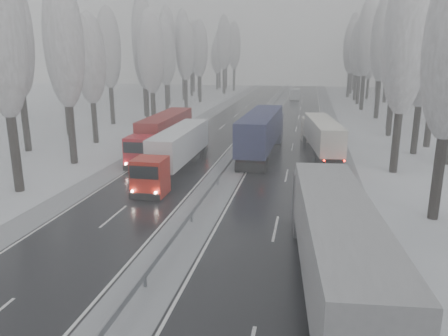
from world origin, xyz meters
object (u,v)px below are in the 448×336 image
(truck_blue_box, at_px, (262,130))
(truck_cream_box, at_px, (321,134))
(box_truck_distant, at_px, (295,94))
(truck_grey_tarp, at_px, (334,238))
(truck_red_red, at_px, (163,132))
(truck_red_white, at_px, (177,148))

(truck_blue_box, relative_size, truck_cream_box, 1.20)
(truck_cream_box, distance_m, box_truck_distant, 55.26)
(truck_grey_tarp, xyz_separation_m, truck_blue_box, (-5.91, 26.10, 0.06))
(box_truck_distant, xyz_separation_m, truck_red_red, (-11.57, -57.65, 1.05))
(truck_grey_tarp, xyz_separation_m, truck_red_white, (-12.52, 17.86, -0.38))
(box_truck_distant, distance_m, truck_red_white, 65.33)
(truck_red_red, bearing_deg, truck_blue_box, 4.69)
(truck_blue_box, height_order, truck_red_red, truck_blue_box)
(truck_red_white, bearing_deg, box_truck_distant, 82.99)
(truck_blue_box, xyz_separation_m, truck_cream_box, (5.92, 1.54, -0.46))
(truck_blue_box, bearing_deg, truck_cream_box, 16.35)
(truck_cream_box, height_order, box_truck_distant, truck_cream_box)
(box_truck_distant, distance_m, truck_red_red, 58.81)
(truck_blue_box, relative_size, truck_red_white, 1.20)
(truck_grey_tarp, relative_size, truck_cream_box, 1.18)
(truck_cream_box, xyz_separation_m, truck_red_white, (-12.53, -9.78, 0.01))
(box_truck_distant, xyz_separation_m, truck_red_white, (-7.88, -64.84, 0.93))
(truck_grey_tarp, xyz_separation_m, truck_red_red, (-16.21, 25.05, -0.27))
(truck_red_white, bearing_deg, truck_red_red, 117.06)
(truck_grey_tarp, distance_m, truck_cream_box, 27.64)
(truck_red_white, bearing_deg, truck_blue_box, 51.18)
(truck_blue_box, distance_m, truck_red_red, 10.36)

